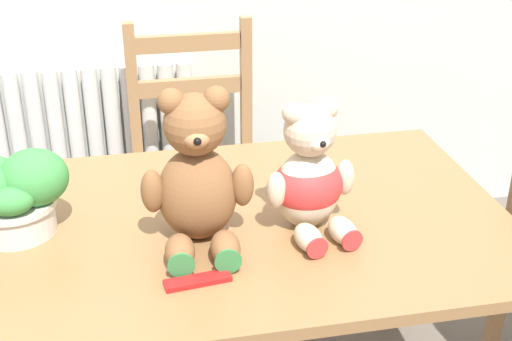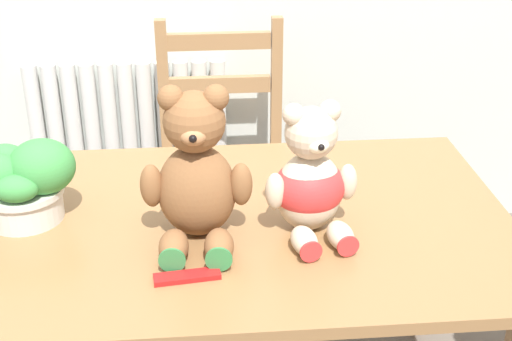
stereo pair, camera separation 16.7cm
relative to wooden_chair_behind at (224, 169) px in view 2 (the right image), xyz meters
The scene contains 7 objects.
radiator 0.50m from the wooden_chair_behind, 138.54° to the left, with size 0.79×0.10×0.78m.
dining_table 0.81m from the wooden_chair_behind, 90.29° to the right, with size 1.40×0.90×0.72m.
wooden_chair_behind is the anchor object (origin of this frame).
teddy_bear_left 0.96m from the wooden_chair_behind, 96.37° to the right, with size 0.26×0.26×0.38m.
teddy_bear_right 0.96m from the wooden_chair_behind, 78.62° to the right, with size 0.23×0.25×0.33m.
potted_plant 0.98m from the wooden_chair_behind, 124.87° to the right, with size 0.26×0.21×0.21m.
chocolate_bar 1.08m from the wooden_chair_behind, 96.77° to the right, with size 0.15×0.04×0.01m, color red.
Camera 2 is at (-0.08, -1.10, 1.62)m, focal length 50.00 mm.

